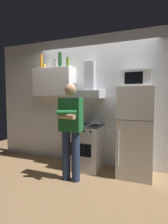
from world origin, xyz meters
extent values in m
plane|color=olive|center=(0.00, 0.00, 0.00)|extent=(7.00, 7.00, 0.00)
cube|color=white|center=(0.00, 0.60, 1.35)|extent=(4.80, 0.10, 2.70)
cube|color=white|center=(-0.85, 0.38, 1.75)|extent=(0.90, 0.34, 0.60)
cube|color=white|center=(-1.07, 0.20, 1.75)|extent=(0.43, 0.01, 0.58)
cube|color=white|center=(-0.62, 0.20, 1.75)|extent=(0.43, 0.01, 0.58)
sphere|color=#B2B2B7|center=(-0.89, 0.19, 1.57)|extent=(0.02, 0.02, 0.02)
sphere|color=#B2B2B7|center=(-0.81, 0.19, 1.57)|extent=(0.02, 0.02, 0.02)
cube|color=silver|center=(-0.05, 0.25, 0.42)|extent=(0.60, 0.60, 0.85)
cube|color=black|center=(-0.05, 0.25, 0.86)|extent=(0.59, 0.59, 0.01)
cube|color=black|center=(-0.05, -0.05, 0.45)|extent=(0.42, 0.01, 0.24)
cylinder|color=black|center=(-0.18, 0.13, 0.87)|extent=(0.16, 0.16, 0.01)
cylinder|color=black|center=(0.08, 0.13, 0.87)|extent=(0.16, 0.16, 0.01)
cylinder|color=black|center=(-0.18, 0.37, 0.87)|extent=(0.16, 0.16, 0.01)
cylinder|color=black|center=(0.08, 0.37, 0.87)|extent=(0.16, 0.16, 0.01)
cylinder|color=black|center=(-0.25, -0.06, 0.80)|extent=(0.04, 0.02, 0.04)
cylinder|color=black|center=(-0.12, -0.06, 0.80)|extent=(0.04, 0.02, 0.04)
cylinder|color=black|center=(0.02, -0.06, 0.80)|extent=(0.04, 0.02, 0.04)
cylinder|color=black|center=(0.15, -0.06, 0.80)|extent=(0.04, 0.02, 0.04)
cube|color=#B7BABF|center=(-0.05, 0.33, 1.47)|extent=(0.60, 0.44, 0.15)
cube|color=#B7BABF|center=(-0.05, 0.47, 1.85)|extent=(0.20, 0.16, 0.60)
cube|color=white|center=(0.90, 0.25, 0.80)|extent=(0.60, 0.60, 1.60)
cube|color=#4C4C4C|center=(0.90, -0.05, 1.04)|extent=(0.59, 0.01, 0.01)
cylinder|color=silver|center=(0.65, -0.06, 0.56)|extent=(0.02, 0.02, 0.60)
cube|color=silver|center=(0.90, 0.27, 1.74)|extent=(0.48, 0.36, 0.28)
cube|color=black|center=(0.86, 0.09, 1.74)|extent=(0.30, 0.01, 0.20)
cylinder|color=navy|center=(-0.19, -0.35, 0.42)|extent=(0.14, 0.14, 0.85)
cylinder|color=navy|center=(-0.01, -0.35, 0.42)|extent=(0.14, 0.14, 0.85)
cube|color=#1E6633|center=(-0.10, -0.35, 1.13)|extent=(0.38, 0.20, 0.56)
cylinder|color=#1E6633|center=(-0.10, -0.49, 1.17)|extent=(0.33, 0.17, 0.08)
cylinder|color=tan|center=(-0.10, -0.49, 1.11)|extent=(0.33, 0.17, 0.08)
sphere|color=tan|center=(-0.10, -0.35, 1.54)|extent=(0.20, 0.20, 0.20)
cylinder|color=gold|center=(-1.08, 0.36, 2.10)|extent=(0.05, 0.05, 0.11)
cylinder|color=black|center=(-1.08, 0.36, 2.17)|extent=(0.03, 0.03, 0.02)
cylinder|color=#B2B5BA|center=(-0.84, 0.41, 2.13)|extent=(0.09, 0.09, 0.16)
cylinder|color=black|center=(-0.84, 0.41, 2.22)|extent=(0.05, 0.05, 0.02)
cylinder|color=#4C6B19|center=(-0.53, 0.40, 2.15)|extent=(0.06, 0.06, 0.20)
cylinder|color=black|center=(-0.53, 0.40, 2.26)|extent=(0.03, 0.03, 0.02)
cylinder|color=#19471E|center=(-0.68, 0.35, 2.20)|extent=(0.08, 0.08, 0.31)
cylinder|color=black|center=(-0.68, 0.35, 2.37)|extent=(0.04, 0.04, 0.02)
cylinder|color=#B7721E|center=(-1.16, 0.35, 2.21)|extent=(0.07, 0.07, 0.31)
cylinder|color=black|center=(-1.16, 0.35, 2.37)|extent=(0.04, 0.04, 0.02)
camera|label=1|loc=(1.21, -3.04, 1.39)|focal=28.77mm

